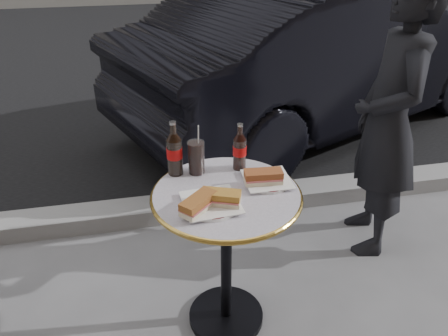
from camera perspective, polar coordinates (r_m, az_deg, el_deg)
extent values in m
plane|color=slate|center=(2.27, 0.27, -18.92)|extent=(80.00, 80.00, 0.00)
cube|color=black|center=(6.69, -8.84, 14.88)|extent=(40.00, 8.00, 0.00)
cube|color=gray|center=(2.90, -3.38, -4.96)|extent=(40.00, 0.20, 0.12)
cylinder|color=white|center=(1.70, -1.71, -4.72)|extent=(0.24, 0.24, 0.01)
cylinder|color=silver|center=(1.86, 5.64, -1.64)|extent=(0.24, 0.24, 0.01)
cube|color=#945525|center=(1.64, -3.36, -4.75)|extent=(0.16, 0.16, 0.05)
cube|color=#AD752C|center=(1.68, -0.43, -3.98)|extent=(0.17, 0.12, 0.05)
cube|color=brown|center=(1.81, 5.16, -1.25)|extent=(0.16, 0.09, 0.05)
cylinder|color=black|center=(1.88, -3.64, 1.39)|extent=(0.09, 0.09, 0.15)
imported|color=black|center=(4.16, 13.76, 14.45)|extent=(2.83, 4.17, 1.30)
imported|color=black|center=(2.46, 20.60, 5.58)|extent=(0.48, 0.63, 1.54)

